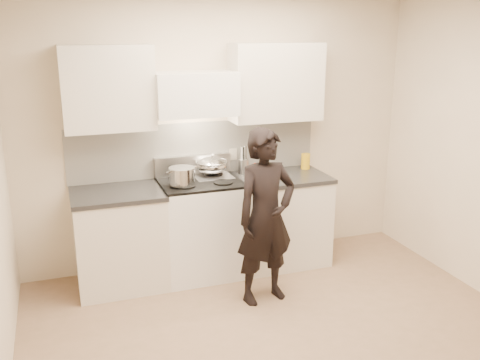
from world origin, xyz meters
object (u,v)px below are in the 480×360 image
at_px(stove, 201,227).
at_px(counter_right, 280,219).
at_px(person, 266,217).
at_px(wok, 212,165).
at_px(utensil_crock, 243,165).

bearing_deg(stove, counter_right, 0.00).
xyz_separation_m(counter_right, person, (-0.44, -0.70, 0.31)).
distance_m(wok, utensil_crock, 0.35).
height_order(wok, person, person).
bearing_deg(wok, person, -74.48).
bearing_deg(wok, counter_right, -12.11).
height_order(stove, utensil_crock, utensil_crock).
distance_m(stove, person, 0.86).
relative_size(stove, wok, 2.42).
bearing_deg(wok, utensil_crock, 6.56).
height_order(stove, wok, wok).
height_order(wok, utensil_crock, wok).
relative_size(wok, utensil_crock, 1.42).
bearing_deg(utensil_crock, counter_right, -29.17).
height_order(counter_right, person, person).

